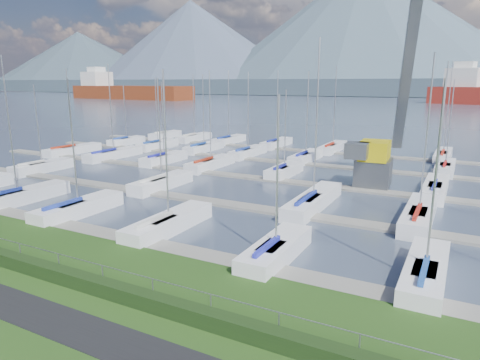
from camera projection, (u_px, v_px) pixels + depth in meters
The scene contains 10 objects.
path at pixel (67, 325), 17.30m from camera, with size 160.00×2.00×0.04m, color black.
water at pixel (443, 100), 244.00m from camera, with size 800.00×540.00×0.20m, color #414C5F.
hedge at pixel (113, 290), 19.46m from camera, with size 80.00×0.70×0.70m, color black.
fence at pixel (118, 270), 19.62m from camera, with size 0.04×0.04×80.00m, color gray.
foothill at pixel (449, 87), 302.88m from camera, with size 900.00×80.00×12.00m, color #3B4A56.
mountains at pixel (469, 37), 354.75m from camera, with size 1190.00×360.00×115.00m.
docks at pixel (306, 184), 42.34m from camera, with size 90.00×41.60×0.25m.
crane at pixel (384, 128), 40.83m from camera, with size 5.79×13.23×22.35m.
cargo_ship_west at pixel (125, 92), 258.98m from camera, with size 85.55×25.07×21.50m.
sailboat_fleet at pixel (300, 123), 44.43m from camera, with size 74.25×48.84×13.82m.
Camera 1 is at (13.47, -13.46, 9.60)m, focal length 32.00 mm.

